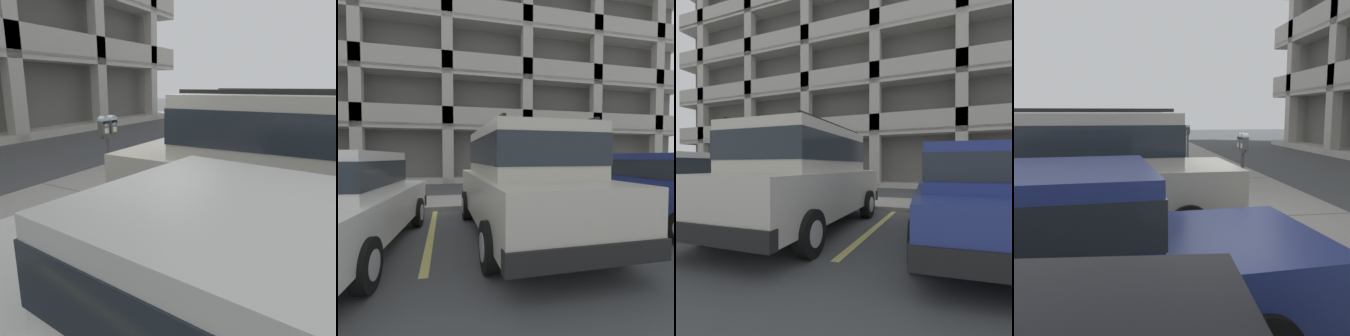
{
  "view_description": "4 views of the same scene",
  "coord_description": "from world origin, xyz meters",
  "views": [
    {
      "loc": [
        -4.27,
        -3.08,
        2.09
      ],
      "look_at": [
        -0.19,
        -0.71,
        0.89
      ],
      "focal_mm": 35.0,
      "sensor_mm": 36.0,
      "label": 1
    },
    {
      "loc": [
        -1.23,
        -7.03,
        1.46
      ],
      "look_at": [
        0.25,
        -0.67,
        1.19
      ],
      "focal_mm": 28.0,
      "sensor_mm": 36.0,
      "label": 2
    },
    {
      "loc": [
        2.86,
        -6.89,
        1.25
      ],
      "look_at": [
        0.39,
        -0.67,
        1.19
      ],
      "focal_mm": 28.0,
      "sensor_mm": 36.0,
      "label": 3
    },
    {
      "loc": [
        6.27,
        -1.75,
        1.96
      ],
      "look_at": [
        0.38,
        -0.86,
        1.1
      ],
      "focal_mm": 40.0,
      "sensor_mm": 36.0,
      "label": 4
    }
  ],
  "objects": [
    {
      "name": "ground_plane",
      "position": [
        0.0,
        0.0,
        -0.05
      ],
      "size": [
        80.0,
        80.0,
        0.1
      ],
      "color": "#444749"
    },
    {
      "name": "sidewalk",
      "position": [
        0.0,
        1.3,
        0.06
      ],
      "size": [
        40.0,
        2.2,
        0.12
      ],
      "color": "gray",
      "rests_on": "ground_plane"
    },
    {
      "name": "parking_stall_lines",
      "position": [
        1.5,
        -1.4,
        0.0
      ],
      "size": [
        12.12,
        4.8,
        0.01
      ],
      "color": "#DBD16B",
      "rests_on": "ground_plane"
    },
    {
      "name": "silver_suv",
      "position": [
        0.19,
        -2.35,
        1.09
      ],
      "size": [
        2.08,
        4.81,
        2.03
      ],
      "rotation": [
        0.0,
        0.0,
        0.02
      ],
      "color": "beige",
      "rests_on": "ground_plane"
    },
    {
      "name": "red_sedan",
      "position": [
        -2.77,
        -2.68,
        0.82
      ],
      "size": [
        2.16,
        4.63,
        1.54
      ],
      "rotation": [
        0.0,
        0.0,
        -0.1
      ],
      "color": "silver",
      "rests_on": "ground_plane"
    },
    {
      "name": "dark_hatchback",
      "position": [
        3.24,
        -2.36,
        0.82
      ],
      "size": [
        2.06,
        4.59,
        1.54
      ],
      "rotation": [
        0.0,
        0.0,
        0.07
      ],
      "color": "navy",
      "rests_on": "ground_plane"
    },
    {
      "name": "parking_meter_near",
      "position": [
        -0.26,
        0.35,
        1.24
      ],
      "size": [
        0.35,
        0.12,
        1.5
      ],
      "color": "#47474C",
      "rests_on": "sidewalk"
    },
    {
      "name": "parking_garage",
      "position": [
        -1.07,
        13.12,
        7.53
      ],
      "size": [
        32.0,
        10.0,
        16.25
      ],
      "color": "#64625C",
      "rests_on": "ground_plane"
    },
    {
      "name": "fire_hydrant",
      "position": [
        4.24,
        0.65,
        0.46
      ],
      "size": [
        0.3,
        0.3,
        0.7
      ],
      "color": "gold",
      "rests_on": "sidewalk"
    }
  ]
}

